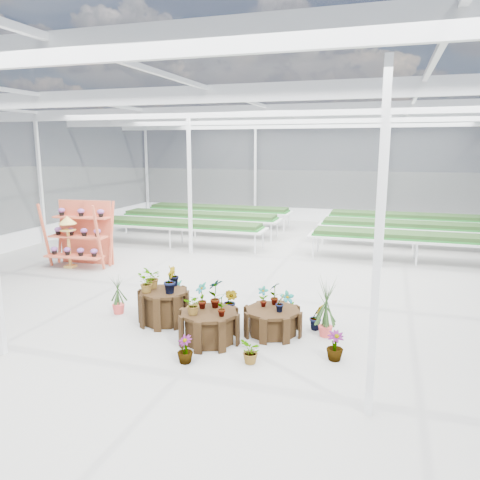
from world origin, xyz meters
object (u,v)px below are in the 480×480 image
(plinth_low, at_px, (272,321))
(plinth_mid, at_px, (209,327))
(plinth_tall, at_px, (164,307))
(bird_table, at_px, (69,242))
(shelf_rack, at_px, (79,234))

(plinth_low, bearing_deg, plinth_mid, -145.01)
(plinth_mid, height_order, plinth_low, plinth_mid)
(plinth_tall, bearing_deg, plinth_mid, -26.57)
(plinth_low, bearing_deg, plinth_tall, -177.40)
(plinth_tall, xyz_separation_m, bird_table, (-4.57, 3.11, 0.43))
(plinth_mid, xyz_separation_m, bird_table, (-5.77, 3.71, 0.48))
(plinth_mid, xyz_separation_m, plinth_low, (1.00, 0.70, -0.04))
(plinth_tall, height_order, bird_table, bird_table)
(bird_table, bearing_deg, plinth_low, -25.05)
(plinth_mid, height_order, shelf_rack, shelf_rack)
(shelf_rack, bearing_deg, plinth_low, -30.15)
(plinth_tall, relative_size, bird_table, 0.64)
(plinth_low, height_order, bird_table, bird_table)
(plinth_tall, xyz_separation_m, plinth_mid, (1.20, -0.60, -0.05))
(plinth_tall, distance_m, shelf_rack, 5.51)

